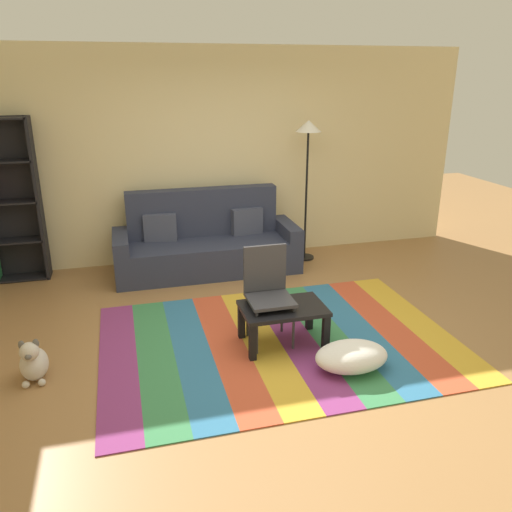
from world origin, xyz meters
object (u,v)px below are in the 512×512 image
Objects in this scene: pouf at (351,356)px; standing_lamp at (308,145)px; coffee_table at (283,313)px; dog at (33,362)px; tv_remote at (281,305)px; couch at (206,244)px; folding_chair at (268,286)px.

standing_lamp is (0.57, 2.71, 1.39)m from pouf.
coffee_table is 2.14m from dog.
coffee_table is at bearing -67.15° from tv_remote.
couch is 2.98× the size of coffee_table.
pouf is 0.70× the size of folding_chair.
dog is (-2.56, 0.53, 0.04)m from pouf.
couch is 2.51× the size of folding_chair.
dog is 2.65× the size of tv_remote.
standing_lamp is at bearing 65.08° from coffee_table.
tv_remote is (-0.44, 0.58, 0.27)m from pouf.
couch is 15.07× the size of tv_remote.
dog is at bearing -158.73° from folding_chair.
couch is at bearing 106.34° from pouf.
pouf is 4.20× the size of tv_remote.
coffee_table is 0.84× the size of folding_chair.
pouf is at bearing -35.71° from folding_chair.
tv_remote is at bearing -115.40° from standing_lamp.
coffee_table is 0.28m from folding_chair.
couch is 1.96m from folding_chair.
tv_remote reaches higher than pouf.
tv_remote reaches higher than coffee_table.
pouf is (0.43, -0.56, -0.19)m from coffee_table.
couch is 1.24× the size of standing_lamp.
couch reaches higher than coffee_table.
standing_lamp reaches higher than couch.
couch is at bearing 49.62° from dog.
standing_lamp is at bearing 34.82° from dog.
couch is at bearing 113.62° from folding_chair.
tv_remote is at bearing 126.85° from pouf.
dog is 4.04m from standing_lamp.
dog is (-2.13, -0.03, -0.15)m from coffee_table.
folding_chair is (-0.10, 0.11, 0.14)m from tv_remote.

